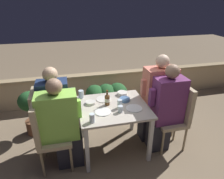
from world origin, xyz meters
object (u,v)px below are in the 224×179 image
Objects in this scene: person_green_blouse at (62,125)px; potted_plant at (31,109)px; beer_bottle at (107,99)px; chair_left_near at (45,131)px; chair_right_far at (168,104)px; person_coral_top at (157,99)px; chair_right_near at (178,112)px; chair_left_far at (43,118)px; person_purple_stripe at (165,109)px; person_navy_jumper at (58,112)px.

potted_plant is (-0.49, 0.81, -0.16)m from person_green_blouse.
beer_bottle is 0.29× the size of potted_plant.
chair_left_near and chair_right_far have the same top height.
person_coral_top is at bearing 5.04° from beer_bottle.
chair_right_near is 0.72× the size of person_coral_top.
person_coral_top reaches higher than potted_plant.
chair_right_near is 4.40× the size of beer_bottle.
person_purple_stripe is (1.66, -0.27, 0.08)m from chair_left_far.
chair_left_near is 0.86m from potted_plant.
potted_plant is at bearing 159.45° from chair_right_near.
chair_right_near and chair_right_far have the same top height.
chair_right_far is 2.15m from potted_plant.
person_purple_stripe is (1.61, 0.02, 0.08)m from chair_left_near.
chair_left_far is 1.00× the size of chair_right_far.
beer_bottle is at bearing 18.08° from person_green_blouse.
person_purple_stripe is (-0.20, 0.00, 0.08)m from chair_right_near.
person_navy_jumper is 0.95× the size of person_coral_top.
chair_left_far reaches higher than beer_bottle.
chair_left_far is at bearing 130.53° from person_green_blouse.
person_purple_stripe is 0.25m from person_coral_top.
chair_left_near is 0.88m from beer_bottle.
potted_plant is (-0.44, 0.51, -0.19)m from person_navy_jumper.
potted_plant is at bearing 121.23° from person_green_blouse.
person_green_blouse is at bearing -179.23° from person_purple_stripe.
chair_left_near is at bearing -166.16° from beer_bottle.
beer_bottle is at bearing 166.81° from person_purple_stripe.
chair_right_far is at bearing 0.00° from person_coral_top.
person_navy_jumper is at bearing 62.18° from chair_left_near.
chair_left_near is 1.00× the size of chair_right_far.
person_coral_top is at bearing 130.87° from chair_right_near.
person_coral_top is (1.39, 0.27, 0.06)m from person_green_blouse.
person_coral_top is (1.44, -0.02, 0.03)m from person_navy_jumper.
person_green_blouse is at bearing -179.33° from chair_right_near.
person_purple_stripe is at bearing -13.19° from beer_bottle.
person_green_blouse is (0.20, 0.00, 0.05)m from chair_left_near.
person_coral_top reaches higher than person_purple_stripe.
person_green_blouse is 1.42m from person_coral_top.
chair_right_far is 0.23m from person_coral_top.
chair_right_near is 1.00× the size of chair_right_far.
person_purple_stripe reaches higher than beer_bottle.
person_coral_top is (-0.22, 0.25, 0.11)m from chair_right_near.
person_coral_top is (1.59, 0.27, 0.11)m from chair_left_near.
person_navy_jumper is (0.15, 0.29, 0.08)m from chair_left_near.
person_green_blouse is at bearing -58.77° from potted_plant.
person_coral_top is 1.97m from potted_plant.
person_green_blouse is 1.61m from chair_right_far.
person_coral_top is 0.78m from beer_bottle.
person_navy_jumper is 1.32× the size of chair_right_near.
person_green_blouse is at bearing -168.98° from person_coral_top.
person_coral_top is at bearing -0.74° from chair_left_far.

